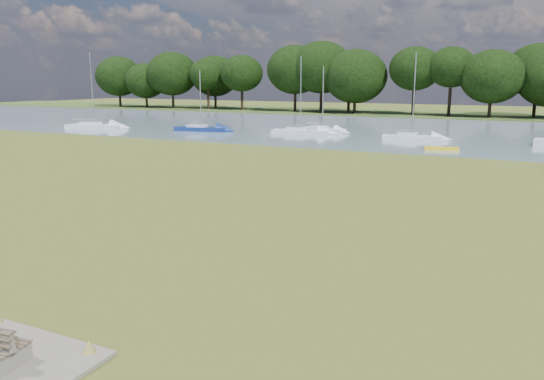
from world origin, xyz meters
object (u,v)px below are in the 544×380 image
at_px(sailboat_2, 201,127).
at_px(sailboat_4, 300,130).
at_px(sailboat_5, 411,136).
at_px(sailboat_8, 322,128).
at_px(kayak, 442,148).
at_px(sailboat_7, 94,125).

relative_size(sailboat_2, sailboat_4, 0.83).
xyz_separation_m(sailboat_4, sailboat_5, (12.19, -0.76, 0.02)).
height_order(sailboat_2, sailboat_8, sailboat_8).
height_order(kayak, sailboat_7, sailboat_7).
xyz_separation_m(kayak, sailboat_7, (-40.90, 2.24, 0.31)).
height_order(sailboat_5, sailboat_8, sailboat_5).
bearing_deg(sailboat_2, sailboat_4, 1.58).
bearing_deg(sailboat_7, sailboat_2, -5.08).
bearing_deg(sailboat_4, kayak, -35.47).
relative_size(sailboat_7, sailboat_8, 1.23).
xyz_separation_m(kayak, sailboat_4, (-16.08, 7.35, 0.26)).
height_order(sailboat_4, sailboat_5, sailboat_5).
xyz_separation_m(sailboat_2, sailboat_8, (12.87, 5.06, -0.01)).
relative_size(sailboat_5, sailboat_7, 0.94).
height_order(sailboat_2, sailboat_5, sailboat_5).
bearing_deg(sailboat_5, sailboat_7, 177.03).
distance_m(sailboat_4, sailboat_5, 12.21).
bearing_deg(sailboat_2, kayak, -20.28).
relative_size(kayak, sailboat_8, 0.38).
bearing_deg(sailboat_2, sailboat_5, -6.10).
bearing_deg(sailboat_5, sailboat_2, 174.04).
bearing_deg(kayak, sailboat_8, 134.24).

